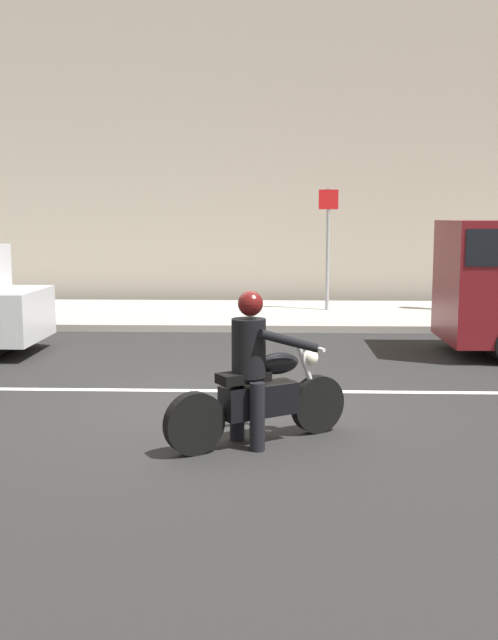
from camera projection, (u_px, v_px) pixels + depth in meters
name	position (u px, v px, depth m)	size (l,w,h in m)	color
ground_plane	(210.00, 409.00, 8.81)	(80.00, 80.00, 0.00)	black
sidewalk_slab	(241.00, 314.00, 16.71)	(40.00, 4.40, 0.14)	#99968E
building_facade	(246.00, 116.00, 19.41)	(40.00, 1.40, 9.75)	#A89E8E
lane_marking_stripe	(276.00, 391.00, 9.67)	(18.00, 0.14, 0.01)	silver
motorcycle_with_rider_black_leather	(258.00, 382.00, 7.39)	(1.81, 1.21, 1.55)	black
street_sign_post	(328.00, 237.00, 16.73)	(0.44, 0.08, 2.76)	gray
pedestrian_bystander	(442.00, 268.00, 16.88)	(0.34, 0.34, 1.64)	black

